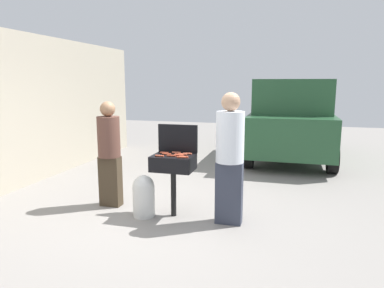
{
  "coord_description": "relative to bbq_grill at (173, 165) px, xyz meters",
  "views": [
    {
      "loc": [
        1.77,
        -4.61,
        1.95
      ],
      "look_at": [
        0.32,
        0.56,
        1.0
      ],
      "focal_mm": 32.71,
      "sensor_mm": 36.0,
      "label": 1
    }
  ],
  "objects": [
    {
      "name": "ground_plane",
      "position": [
        -0.18,
        -0.06,
        -0.77
      ],
      "size": [
        24.0,
        24.0,
        0.0
      ],
      "primitive_type": "plane",
      "color": "gray"
    },
    {
      "name": "house_wall_side",
      "position": [
        -3.29,
        0.94,
        0.66
      ],
      "size": [
        0.24,
        8.0,
        2.87
      ],
      "primitive_type": "cube",
      "color": "#B2A893",
      "rests_on": "ground"
    },
    {
      "name": "bbq_grill",
      "position": [
        0.0,
        0.0,
        0.0
      ],
      "size": [
        0.6,
        0.44,
        0.91
      ],
      "color": "black",
      "rests_on": "ground"
    },
    {
      "name": "grill_lid_open",
      "position": [
        0.0,
        0.22,
        0.35
      ],
      "size": [
        0.6,
        0.05,
        0.42
      ],
      "primitive_type": "cube",
      "color": "black",
      "rests_on": "bbq_grill"
    },
    {
      "name": "hot_dog_0",
      "position": [
        -0.1,
        0.01,
        0.16
      ],
      "size": [
        0.13,
        0.03,
        0.03
      ],
      "primitive_type": "cylinder",
      "rotation": [
        0.0,
        1.57,
        0.0
      ],
      "color": "#AD4228",
      "rests_on": "bbq_grill"
    },
    {
      "name": "hot_dog_1",
      "position": [
        0.17,
        -0.15,
        0.16
      ],
      "size": [
        0.13,
        0.04,
        0.03
      ],
      "primitive_type": "cylinder",
      "rotation": [
        0.0,
        1.57,
        0.09
      ],
      "color": "#AD4228",
      "rests_on": "bbq_grill"
    },
    {
      "name": "hot_dog_2",
      "position": [
        0.09,
        0.01,
        0.16
      ],
      "size": [
        0.13,
        0.04,
        0.03
      ],
      "primitive_type": "cylinder",
      "rotation": [
        0.0,
        1.57,
        -0.07
      ],
      "color": "#AD4228",
      "rests_on": "bbq_grill"
    },
    {
      "name": "hot_dog_3",
      "position": [
        0.13,
        0.05,
        0.16
      ],
      "size": [
        0.13,
        0.04,
        0.03
      ],
      "primitive_type": "cylinder",
      "rotation": [
        0.0,
        1.57,
        -0.12
      ],
      "color": "#B74C33",
      "rests_on": "bbq_grill"
    },
    {
      "name": "hot_dog_4",
      "position": [
        0.0,
        0.14,
        0.16
      ],
      "size": [
        0.13,
        0.03,
        0.03
      ],
      "primitive_type": "cylinder",
      "rotation": [
        0.0,
        1.57,
        -0.0
      ],
      "color": "#C6593D",
      "rests_on": "bbq_grill"
    },
    {
      "name": "hot_dog_5",
      "position": [
        -0.16,
        -0.15,
        0.16
      ],
      "size": [
        0.13,
        0.03,
        0.03
      ],
      "primitive_type": "cylinder",
      "rotation": [
        0.0,
        1.57,
        -0.02
      ],
      "color": "#B74C33",
      "rests_on": "bbq_grill"
    },
    {
      "name": "hot_dog_6",
      "position": [
        0.19,
        -0.11,
        0.16
      ],
      "size": [
        0.13,
        0.03,
        0.03
      ],
      "primitive_type": "cylinder",
      "rotation": [
        0.0,
        1.57,
        -0.06
      ],
      "color": "#B74C33",
      "rests_on": "bbq_grill"
    },
    {
      "name": "hot_dog_7",
      "position": [
        -0.17,
        0.08,
        0.16
      ],
      "size": [
        0.13,
        0.03,
        0.03
      ],
      "primitive_type": "cylinder",
      "rotation": [
        0.0,
        1.57,
        0.05
      ],
      "color": "#AD4228",
      "rests_on": "bbq_grill"
    },
    {
      "name": "hot_dog_8",
      "position": [
        0.09,
        -0.03,
        0.16
      ],
      "size": [
        0.13,
        0.03,
        0.03
      ],
      "primitive_type": "cylinder",
      "rotation": [
        0.0,
        1.57,
        -0.0
      ],
      "color": "#AD4228",
      "rests_on": "bbq_grill"
    },
    {
      "name": "hot_dog_9",
      "position": [
        0.18,
        0.11,
        0.16
      ],
      "size": [
        0.13,
        0.03,
        0.03
      ],
      "primitive_type": "cylinder",
      "rotation": [
        0.0,
        1.57,
        0.03
      ],
      "color": "#C6593D",
      "rests_on": "bbq_grill"
    },
    {
      "name": "hot_dog_10",
      "position": [
        0.0,
        -0.09,
        0.16
      ],
      "size": [
        0.13,
        0.03,
        0.03
      ],
      "primitive_type": "cylinder",
      "rotation": [
        0.0,
        1.57,
        -0.0
      ],
      "color": "#AD4228",
      "rests_on": "bbq_grill"
    },
    {
      "name": "propane_tank",
      "position": [
        -0.42,
        -0.13,
        -0.45
      ],
      "size": [
        0.32,
        0.32,
        0.62
      ],
      "color": "silver",
      "rests_on": "ground"
    },
    {
      "name": "person_left",
      "position": [
        -1.11,
        0.15,
        0.13
      ],
      "size": [
        0.35,
        0.35,
        1.66
      ],
      "rotation": [
        0.0,
        0.0,
        -0.28
      ],
      "color": "#3F3323",
      "rests_on": "ground"
    },
    {
      "name": "person_right",
      "position": [
        0.83,
        -0.04,
        0.22
      ],
      "size": [
        0.38,
        0.38,
        1.82
      ],
      "rotation": [
        0.0,
        0.0,
        2.96
      ],
      "color": "#333847",
      "rests_on": "ground"
    },
    {
      "name": "parked_minivan",
      "position": [
        1.63,
        4.74,
        0.25
      ],
      "size": [
        2.03,
        4.4,
        2.02
      ],
      "rotation": [
        0.0,
        0.0,
        3.14
      ],
      "color": "#234C2D",
      "rests_on": "ground"
    }
  ]
}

